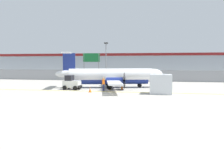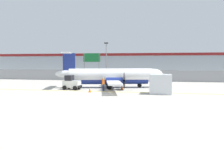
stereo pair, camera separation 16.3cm
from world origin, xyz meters
name	(u,v)px [view 1 (the left image)]	position (x,y,z in m)	size (l,w,h in m)	color
ground_plane	(95,91)	(0.00, 2.00, 0.00)	(140.00, 140.00, 0.01)	#ADA89E
perimeter_fence	(115,75)	(0.00, 18.00, 1.12)	(98.00, 0.10, 2.10)	gray
parking_lot_strip	(122,77)	(0.00, 29.50, 0.06)	(98.00, 17.00, 0.12)	#38383A
background_building	(129,63)	(0.00, 47.99, 3.26)	(91.00, 8.10, 6.50)	#A8B2BC
commuter_airplane	(113,76)	(1.46, 6.52, 1.60)	(15.17, 15.94, 4.92)	white
baggage_tug	(72,83)	(-3.49, 3.31, 0.86)	(2.44, 1.61, 1.88)	silver
ground_crew_worker	(103,83)	(0.95, 2.50, 0.95)	(0.37, 0.55, 1.70)	#191E4C
cargo_container	(161,84)	(7.84, 1.35, 1.10)	(2.49, 2.10, 2.20)	silver
traffic_cone_near_left	(69,86)	(-4.24, 4.47, 0.31)	(0.36, 0.36, 0.64)	orange
traffic_cone_near_right	(122,87)	(2.99, 4.64, 0.31)	(0.36, 0.36, 0.64)	orange
traffic_cone_far_left	(90,90)	(-0.40, 1.14, 0.31)	(0.36, 0.36, 0.64)	orange
parked_car_0	(72,73)	(-13.28, 30.43, 0.89)	(4.36, 2.37, 1.58)	black
parked_car_1	(85,74)	(-8.55, 26.03, 0.89)	(4.36, 2.35, 1.58)	silver
parked_car_2	(109,73)	(-3.61, 31.97, 0.89)	(4.38, 2.42, 1.58)	#B28C19
parked_car_3	(134,74)	(3.12, 27.02, 0.89)	(4.39, 2.43, 1.58)	gray
parked_car_4	(152,73)	(7.35, 32.26, 0.89)	(4.38, 2.40, 1.58)	silver
parked_car_5	(187,75)	(14.41, 24.06, 0.89)	(4.39, 2.43, 1.58)	red
apron_light_pole	(106,58)	(-1.36, 15.92, 4.30)	(0.70, 0.30, 7.27)	slate
highway_sign	(91,60)	(-5.39, 20.47, 4.14)	(3.60, 0.14, 5.50)	slate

